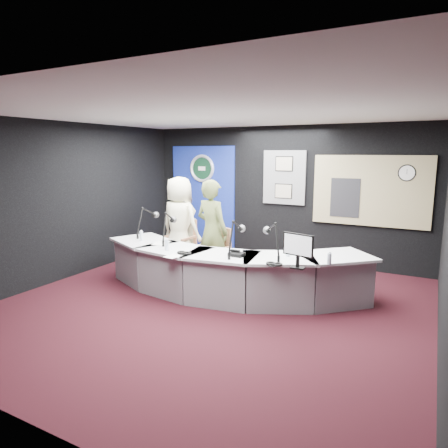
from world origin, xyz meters
The scene contains 32 objects.
ground centered at (0.00, 0.00, 0.00)m, with size 6.00×6.00×0.00m, color black.
ceiling centered at (0.00, 0.00, 2.80)m, with size 6.00×6.00×0.02m, color silver.
wall_back centered at (0.00, 3.00, 1.40)m, with size 6.00×0.02×2.80m, color black.
wall_front centered at (0.00, -3.00, 1.40)m, with size 6.00×0.02×2.80m, color black.
wall_left centered at (-3.00, 0.00, 1.40)m, with size 0.02×6.00×2.80m, color black.
broadcast_desk centered at (-0.05, 0.55, 0.38)m, with size 4.50×1.90×0.75m, color silver, non-canonical shape.
backdrop_panel centered at (-1.90, 2.97, 1.25)m, with size 1.60×0.05×2.30m, color navy.
agency_seal centered at (-1.90, 2.93, 1.90)m, with size 0.63×0.63×0.07m, color silver.
seal_center centered at (-1.90, 2.94, 1.90)m, with size 0.48×0.48×0.01m, color black.
pinboard centered at (0.05, 2.97, 1.75)m, with size 0.90×0.04×1.10m, color slate.
framed_photo_upper centered at (0.05, 2.94, 2.03)m, with size 0.34×0.02×0.27m, color gray.
framed_photo_lower centered at (0.05, 2.94, 1.47)m, with size 0.34×0.02×0.27m, color gray.
booth_window_frame centered at (1.75, 2.97, 1.55)m, with size 2.12×0.06×1.32m, color tan.
booth_glow centered at (1.75, 2.96, 1.55)m, with size 2.00×0.02×1.20m, color #FFE0A1.
equipment_rack centered at (1.30, 2.94, 1.40)m, with size 0.55×0.02×0.75m, color black.
wall_clock centered at (2.35, 2.94, 1.90)m, with size 0.28×0.28×0.01m, color white.
armchair_left centered at (-1.53, 1.45, 0.48)m, with size 0.54×0.54×0.95m, color #A86E4D, non-canonical shape.
armchair_right centered at (-0.55, 1.01, 0.52)m, with size 0.59×0.59×1.05m, color #A86E4D, non-canonical shape.
draped_jacket centered at (-1.58, 1.70, 0.62)m, with size 0.50×0.10×0.70m, color gray.
person_man centered at (-1.53, 1.45, 0.90)m, with size 0.88×0.57×1.80m, color #FFF9CB.
person_woman centered at (-0.55, 1.01, 0.90)m, with size 0.66×0.43×1.81m, color #596334.
computer_monitor centered at (1.30, 0.05, 1.07)m, with size 0.39×0.02×0.27m, color black.
desk_phone centered at (0.31, 0.24, 0.78)m, with size 0.22×0.17×0.05m, color black.
headphones_near centered at (0.98, 0.04, 0.77)m, with size 0.20×0.20×0.03m, color black.
headphones_far centered at (-0.44, -0.03, 0.77)m, with size 0.19×0.19×0.03m, color black.
paper_stack centered at (-1.20, 0.41, 0.75)m, with size 0.23×0.33×0.00m, color white.
notepad centered at (-0.51, -0.20, 0.75)m, with size 0.18×0.26×0.00m, color white.
boom_mic_a centered at (-1.80, 0.80, 1.05)m, with size 0.18×0.74×0.60m, color black, non-canonical shape.
boom_mic_b centered at (-1.12, 0.52, 1.05)m, with size 0.32×0.71×0.60m, color black, non-canonical shape.
boom_mic_c centered at (0.25, 0.32, 1.05)m, with size 0.21×0.73×0.60m, color black, non-canonical shape.
boom_mic_d centered at (0.79, 0.43, 1.05)m, with size 0.50×0.61×0.60m, color black, non-canonical shape.
water_bottles centered at (0.00, 0.32, 0.84)m, with size 3.31×0.60×0.18m, color silver, non-canonical shape.
Camera 1 is at (2.83, -4.89, 2.26)m, focal length 32.00 mm.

